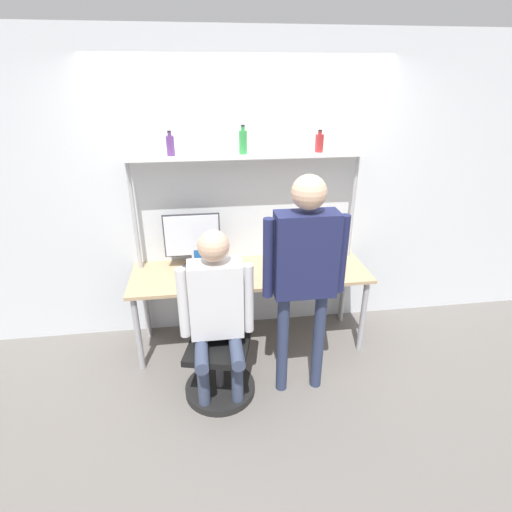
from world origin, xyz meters
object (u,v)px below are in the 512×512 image
object	(u,v)px
cell_phone	(239,276)
bottle_green	(243,142)
person_seated	(216,305)
bottle_red	(319,143)
monitor	(192,239)
office_chair	(220,360)
laptop	(211,270)
bottle_purple	(170,145)
person_standing	(305,261)

from	to	relation	value
cell_phone	bottle_green	distance (m)	1.13
person_seated	bottle_red	world-z (taller)	bottle_red
cell_phone	bottle_green	xyz separation A→B (m)	(0.08, 0.29, 1.09)
monitor	office_chair	size ratio (longest dim) A/B	0.56
laptop	bottle_red	world-z (taller)	bottle_red
bottle_purple	bottle_red	size ratio (longest dim) A/B	1.07
cell_phone	person_standing	bearing A→B (deg)	-54.27
office_chair	bottle_purple	bearing A→B (deg)	110.21
bottle_green	bottle_red	xyz separation A→B (m)	(0.65, 0.00, -0.02)
person_standing	bottle_purple	distance (m)	1.45
monitor	office_chair	world-z (taller)	monitor
laptop	office_chair	xyz separation A→B (m)	(0.03, -0.55, -0.53)
cell_phone	office_chair	xyz separation A→B (m)	(-0.21, -0.52, -0.47)
monitor	bottle_green	bearing A→B (deg)	7.05
laptop	office_chair	distance (m)	0.77
person_seated	bottle_green	distance (m)	1.37
cell_phone	bottle_red	bearing A→B (deg)	21.88
office_chair	person_seated	bearing A→B (deg)	-102.54
monitor	bottle_red	bearing A→B (deg)	2.96
person_seated	monitor	bearing A→B (deg)	101.68
laptop	person_standing	size ratio (longest dim) A/B	0.18
office_chair	person_seated	distance (m)	0.54
monitor	cell_phone	xyz separation A→B (m)	(0.38, -0.24, -0.27)
monitor	laptop	distance (m)	0.33
laptop	person_standing	distance (m)	0.96
bottle_purple	office_chair	bearing A→B (deg)	-69.79
cell_phone	person_seated	bearing A→B (deg)	-111.36
cell_phone	laptop	bearing A→B (deg)	172.54
laptop	cell_phone	world-z (taller)	laptop
monitor	bottle_purple	xyz separation A→B (m)	(-0.12, 0.06, 0.80)
person_standing	laptop	bearing A→B (deg)	136.96
monitor	laptop	size ratio (longest dim) A/B	1.64
laptop	bottle_green	world-z (taller)	bottle_green
cell_phone	bottle_purple	bearing A→B (deg)	149.90
monitor	office_chair	distance (m)	1.07
person_standing	bottle_red	bearing A→B (deg)	70.45
person_seated	bottle_purple	size ratio (longest dim) A/B	7.01
bottle_green	bottle_purple	world-z (taller)	bottle_green
person_seated	bottle_red	xyz separation A→B (m)	(0.95, 0.85, 1.00)
cell_phone	person_seated	size ratio (longest dim) A/B	0.11
person_seated	person_standing	distance (m)	0.72
office_chair	bottle_green	world-z (taller)	bottle_green
person_standing	bottle_purple	size ratio (longest dim) A/B	8.92
bottle_purple	cell_phone	bearing A→B (deg)	-30.10
office_chair	person_standing	world-z (taller)	person_standing
cell_phone	person_seated	xyz separation A→B (m)	(-0.22, -0.56, 0.06)
laptop	person_standing	world-z (taller)	person_standing
laptop	office_chair	size ratio (longest dim) A/B	0.34
bottle_purple	monitor	bearing A→B (deg)	-25.10
person_standing	bottle_green	distance (m)	1.17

